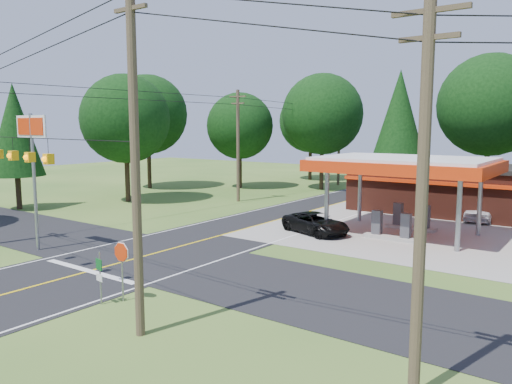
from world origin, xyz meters
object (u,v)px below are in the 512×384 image
Objects in this scene: sedan_car at (481,210)px; big_stop_sign at (32,148)px; suv_car at (316,223)px; octagonal_stop_sign at (121,257)px; gas_canopy at (404,167)px.

sedan_car is 0.61× the size of big_stop_sign.
big_stop_sign is at bearing 161.19° from suv_car.
suv_car is 2.01× the size of octagonal_stop_sign.
sedan_car is (3.00, 8.00, -3.49)m from gas_canopy.
gas_canopy is 2.22× the size of suv_car.
suv_car is 0.64× the size of big_stop_sign.
suv_car is at bearing -127.12° from sedan_car.
suv_car is (-4.50, -3.00, -3.60)m from gas_canopy.
suv_car is 1.05× the size of sedan_car.
big_stop_sign is at bearing -133.08° from gas_canopy.
sedan_car is at bearing 69.44° from gas_canopy.
sedan_car reaches higher than suv_car.
big_stop_sign is (-17.75, -23.77, 4.84)m from sedan_car.
sedan_car is at bearing -14.36° from suv_car.
gas_canopy is 4.46× the size of octagonal_stop_sign.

